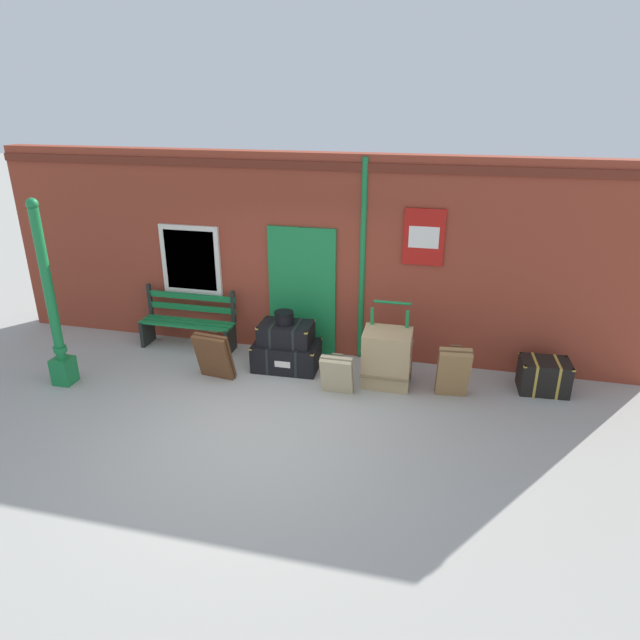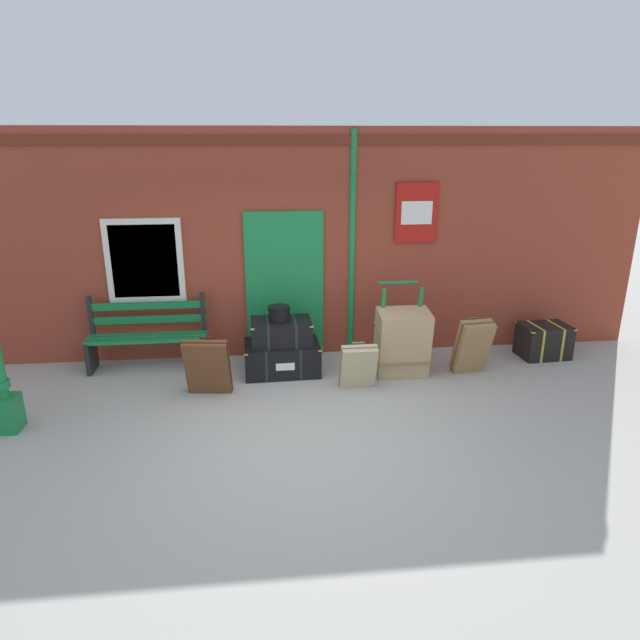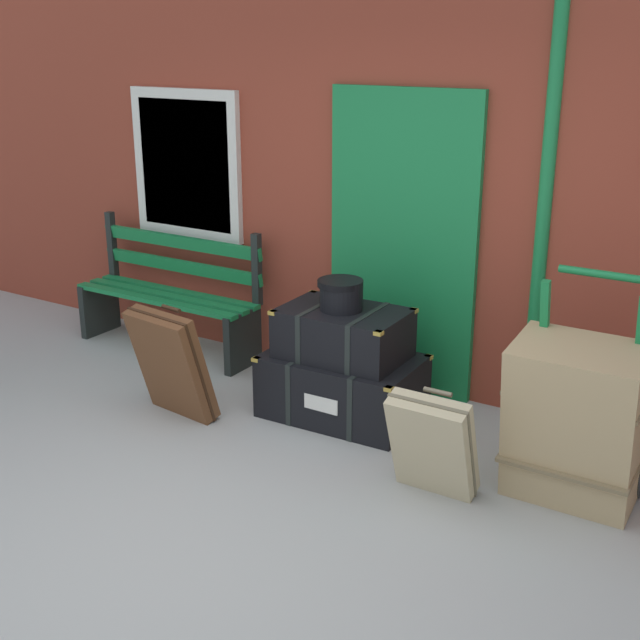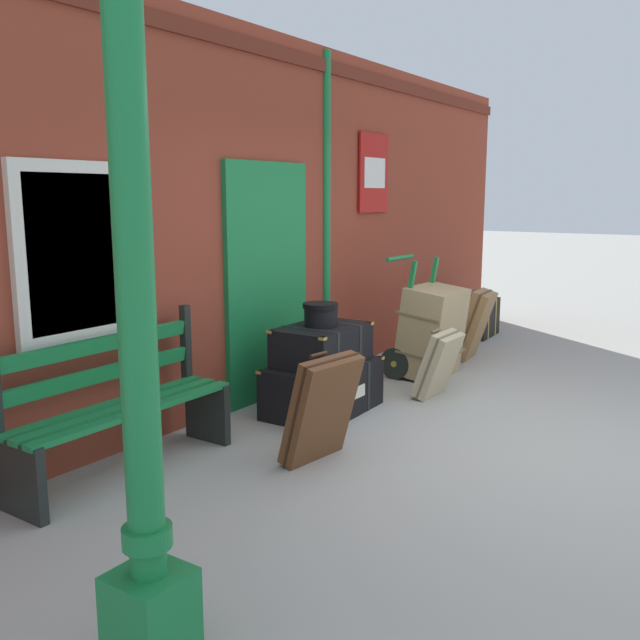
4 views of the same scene
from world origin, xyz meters
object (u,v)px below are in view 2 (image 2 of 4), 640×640
at_px(steamer_trunk_middle, 281,332).
at_px(suitcase_brown, 358,366).
at_px(platform_bench, 148,337).
at_px(porters_trolley, 398,351).
at_px(steamer_trunk_base, 282,358).
at_px(large_brown_trunk, 402,342).
at_px(corner_trunk, 544,341).
at_px(round_hatbox, 279,313).
at_px(suitcase_olive, 208,367).
at_px(suitcase_umber, 472,346).

distance_m(steamer_trunk_middle, suitcase_brown, 1.17).
xyz_separation_m(platform_bench, porters_trolley, (3.42, -0.46, -0.17)).
bearing_deg(steamer_trunk_base, suitcase_brown, -33.66).
relative_size(platform_bench, large_brown_trunk, 1.73).
height_order(platform_bench, porters_trolley, porters_trolley).
height_order(platform_bench, corner_trunk, platform_bench).
height_order(platform_bench, steamer_trunk_base, platform_bench).
xyz_separation_m(round_hatbox, porters_trolley, (1.61, -0.09, -0.58)).
height_order(steamer_trunk_middle, suitcase_olive, suitcase_olive).
height_order(steamer_trunk_base, porters_trolley, porters_trolley).
distance_m(platform_bench, large_brown_trunk, 3.48).
bearing_deg(suitcase_umber, corner_trunk, 21.35).
height_order(porters_trolley, suitcase_olive, porters_trolley).
bearing_deg(suitcase_brown, corner_trunk, 15.46).
xyz_separation_m(steamer_trunk_middle, suitcase_umber, (2.54, -0.34, -0.19)).
relative_size(porters_trolley, suitcase_umber, 1.52).
height_order(steamer_trunk_base, corner_trunk, corner_trunk).
relative_size(platform_bench, corner_trunk, 2.23).
distance_m(porters_trolley, suitcase_umber, 0.98).
bearing_deg(suitcase_brown, platform_bench, 160.01).
xyz_separation_m(steamer_trunk_base, suitcase_olive, (-0.93, -0.62, 0.17)).
relative_size(suitcase_umber, corner_trunk, 1.11).
height_order(platform_bench, suitcase_umber, platform_bench).
bearing_deg(suitcase_umber, round_hatbox, 172.48).
xyz_separation_m(platform_bench, corner_trunk, (5.64, -0.21, -0.20)).
bearing_deg(round_hatbox, large_brown_trunk, -9.18).
xyz_separation_m(porters_trolley, corner_trunk, (2.22, 0.25, -0.03)).
bearing_deg(round_hatbox, steamer_trunk_base, -19.90).
height_order(steamer_trunk_middle, suitcase_brown, steamer_trunk_middle).
distance_m(steamer_trunk_base, steamer_trunk_middle, 0.37).
distance_m(round_hatbox, suitcase_brown, 1.27).
xyz_separation_m(steamer_trunk_base, suitcase_umber, (2.54, -0.33, 0.19)).
bearing_deg(round_hatbox, suitcase_brown, -33.42).
bearing_deg(steamer_trunk_base, round_hatbox, 160.10).
distance_m(porters_trolley, large_brown_trunk, 0.26).
bearing_deg(steamer_trunk_middle, large_brown_trunk, -9.33).
height_order(round_hatbox, corner_trunk, round_hatbox).
distance_m(suitcase_olive, suitcase_brown, 1.88).
distance_m(steamer_trunk_middle, suitcase_umber, 2.57).
relative_size(platform_bench, porters_trolley, 1.33).
bearing_deg(large_brown_trunk, round_hatbox, 170.82).
relative_size(round_hatbox, suitcase_brown, 0.47).
bearing_deg(suitcase_brown, suitcase_olive, 179.71).
xyz_separation_m(large_brown_trunk, suitcase_brown, (-0.65, -0.37, -0.16)).
relative_size(steamer_trunk_middle, porters_trolley, 0.68).
bearing_deg(platform_bench, corner_trunk, -2.15).
relative_size(porters_trolley, corner_trunk, 1.68).
bearing_deg(corner_trunk, large_brown_trunk, -169.23).
height_order(steamer_trunk_base, suitcase_umber, suitcase_umber).
relative_size(platform_bench, suitcase_umber, 2.01).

